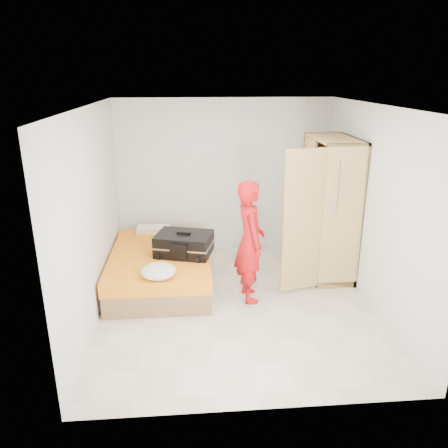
{
  "coord_description": "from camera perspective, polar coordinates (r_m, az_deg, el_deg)",
  "views": [
    {
      "loc": [
        -0.61,
        -5.23,
        2.96
      ],
      "look_at": [
        -0.14,
        0.42,
        1.0
      ],
      "focal_mm": 35.0,
      "sensor_mm": 36.0,
      "label": 1
    }
  ],
  "objects": [
    {
      "name": "person",
      "position": [
        5.84,
        3.4,
        -2.3
      ],
      "size": [
        0.46,
        0.65,
        1.67
      ],
      "primitive_type": "imported",
      "rotation": [
        0.0,
        0.0,
        1.67
      ],
      "color": "red",
      "rests_on": "ground"
    },
    {
      "name": "pillow",
      "position": [
        7.22,
        -9.17,
        -0.69
      ],
      "size": [
        0.55,
        0.29,
        0.1
      ],
      "primitive_type": "cube",
      "rotation": [
        0.0,
        0.0,
        -0.04
      ],
      "color": "white",
      "rests_on": "bed"
    },
    {
      "name": "bed",
      "position": [
        6.54,
        -8.25,
        -5.63
      ],
      "size": [
        1.42,
        2.02,
        0.5
      ],
      "color": "olive",
      "rests_on": "ground"
    },
    {
      "name": "room",
      "position": [
        5.53,
        1.77,
        1.56
      ],
      "size": [
        4.0,
        4.02,
        2.6
      ],
      "color": "beige",
      "rests_on": "ground"
    },
    {
      "name": "round_cushion",
      "position": [
        5.64,
        -8.55,
        -6.1
      ],
      "size": [
        0.45,
        0.45,
        0.17
      ],
      "primitive_type": "ellipsoid",
      "color": "white",
      "rests_on": "bed"
    },
    {
      "name": "suitcase",
      "position": [
        6.27,
        -5.25,
        -2.62
      ],
      "size": [
        0.91,
        0.76,
        0.34
      ],
      "rotation": [
        0.0,
        0.0,
        -0.28
      ],
      "color": "black",
      "rests_on": "bed"
    },
    {
      "name": "wardrobe",
      "position": [
        6.72,
        13.32,
        1.55
      ],
      "size": [
        1.16,
        1.32,
        2.1
      ],
      "color": "tan",
      "rests_on": "ground"
    }
  ]
}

